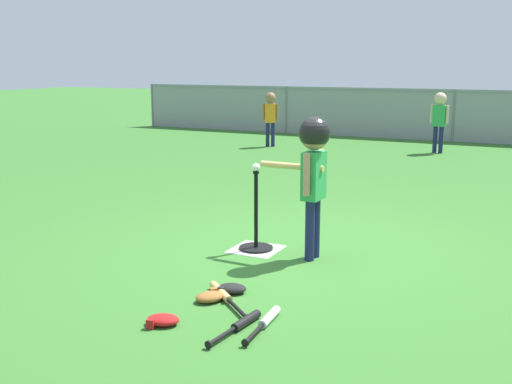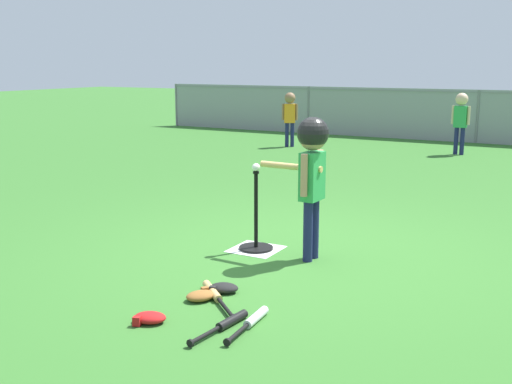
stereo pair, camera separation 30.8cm
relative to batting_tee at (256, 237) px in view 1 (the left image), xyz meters
The scene contains 14 objects.
ground_plane 0.41m from the batting_tee, ahead, with size 60.00×60.00×0.00m, color #336B28.
home_plate 0.12m from the batting_tee, 90.00° to the left, with size 0.44×0.44×0.01m, color white.
batting_tee is the anchor object (origin of this frame).
baseball_on_tee 0.66m from the batting_tee, ahead, with size 0.07×0.07×0.07m, color white.
batter_child 0.96m from the batting_tee, ahead, with size 0.65×0.36×1.27m.
fielder_near_right 7.28m from the batting_tee, 86.75° to the left, with size 0.35×0.23×1.16m.
fielder_deep_right 7.34m from the batting_tee, 113.41° to the left, with size 0.31×0.22×1.12m.
spare_bat_silver 1.71m from the batting_tee, 61.93° to the right, with size 0.09×0.58×0.06m.
spare_bat_wood 1.28m from the batting_tee, 74.94° to the right, with size 0.57×0.51×0.06m.
spare_bat_black 1.77m from the batting_tee, 67.43° to the right, with size 0.12×0.58×0.06m.
glove_by_plate 1.14m from the batting_tee, 73.64° to the right, with size 0.25×0.22×0.07m.
glove_near_bats 1.34m from the batting_tee, 78.86° to the right, with size 0.25×0.27×0.07m.
glove_tossed_aside 1.83m from the batting_tee, 84.25° to the right, with size 0.26×0.23×0.07m.
outfield_fence 9.24m from the batting_tee, 87.59° to the left, with size 16.06×0.06×1.15m.
Camera 1 is at (2.04, -5.10, 1.72)m, focal length 43.60 mm.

